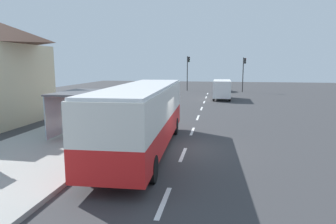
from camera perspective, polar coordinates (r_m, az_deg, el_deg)
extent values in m
cube|color=#38383A|center=(28.86, 5.91, 0.62)|extent=(56.00, 92.00, 0.04)
cube|color=#999993|center=(18.88, -16.50, -3.87)|extent=(6.20, 30.00, 0.18)
cube|color=silver|center=(9.59, -0.83, -16.80)|extent=(0.16, 2.20, 0.01)
cube|color=silver|center=(14.21, 2.87, -8.08)|extent=(0.16, 2.20, 0.01)
cube|color=silver|center=(19.02, 4.66, -3.68)|extent=(0.16, 2.20, 0.01)
cube|color=silver|center=(23.91, 5.71, -1.07)|extent=(0.16, 2.20, 0.01)
cube|color=silver|center=(28.84, 6.41, 0.65)|extent=(0.16, 2.20, 0.01)
cube|color=silver|center=(33.79, 6.90, 1.87)|extent=(0.16, 2.20, 0.01)
cube|color=silver|center=(38.75, 7.26, 2.78)|extent=(0.16, 2.20, 0.01)
cube|color=silver|center=(43.72, 7.55, 3.48)|extent=(0.16, 2.20, 0.01)
cube|color=red|center=(14.43, -4.75, -3.44)|extent=(2.90, 11.08, 1.15)
cube|color=silver|center=(14.20, -4.82, 1.68)|extent=(2.90, 11.08, 1.45)
cube|color=silver|center=(14.13, -4.86, 4.80)|extent=(2.77, 10.86, 0.12)
cube|color=black|center=(19.54, -1.41, 3.51)|extent=(2.30, 0.20, 1.22)
cube|color=black|center=(14.05, -10.08, 1.19)|extent=(0.40, 8.58, 1.10)
cylinder|color=black|center=(18.51, -5.59, -2.49)|extent=(0.32, 1.01, 1.00)
cylinder|color=black|center=(18.14, 1.39, -2.68)|extent=(0.32, 1.01, 1.00)
cylinder|color=black|center=(11.49, -14.31, -9.96)|extent=(0.32, 1.01, 1.00)
cylinder|color=black|center=(10.88, -2.99, -10.78)|extent=(0.32, 1.01, 1.00)
cube|color=white|center=(36.76, 10.23, 4.43)|extent=(2.05, 5.22, 1.96)
cube|color=black|center=(36.73, 10.24, 4.95)|extent=(2.07, 3.14, 0.44)
cylinder|color=black|center=(34.87, 11.66, 2.53)|extent=(0.23, 0.68, 0.68)
cylinder|color=black|center=(34.87, 8.70, 2.61)|extent=(0.23, 0.68, 0.68)
cylinder|color=black|center=(38.85, 11.52, 3.18)|extent=(0.23, 0.68, 0.68)
cylinder|color=black|center=(38.85, 8.86, 3.26)|extent=(0.23, 0.68, 0.68)
cube|color=#B7B7BC|center=(47.83, 10.22, 4.63)|extent=(2.01, 4.48, 0.60)
cube|color=black|center=(47.98, 10.23, 5.36)|extent=(1.70, 2.45, 0.60)
cylinder|color=black|center=(46.41, 11.33, 4.09)|extent=(0.23, 0.65, 0.64)
cylinder|color=black|center=(46.31, 9.30, 4.14)|extent=(0.23, 0.65, 0.64)
cylinder|color=black|center=(49.39, 11.06, 4.39)|extent=(0.23, 0.65, 0.64)
cylinder|color=black|center=(49.30, 9.16, 4.44)|extent=(0.23, 0.65, 0.64)
cylinder|color=orange|center=(18.45, -9.62, -2.12)|extent=(0.52, 0.52, 0.95)
cylinder|color=yellow|center=(19.10, -8.94, -1.72)|extent=(0.52, 0.52, 0.95)
cylinder|color=#2D2D2D|center=(47.33, 14.07, 6.87)|extent=(0.14, 0.14, 5.22)
cube|color=black|center=(47.32, 14.44, 9.41)|extent=(0.24, 0.28, 0.84)
sphere|color=red|center=(47.33, 14.60, 9.74)|extent=(0.16, 0.16, 0.16)
sphere|color=#3C2C03|center=(47.33, 14.59, 9.40)|extent=(0.16, 0.16, 0.16)
sphere|color=black|center=(47.33, 14.57, 9.07)|extent=(0.16, 0.16, 0.16)
cylinder|color=#2D2D2D|center=(48.25, 3.69, 7.30)|extent=(0.14, 0.14, 5.46)
cube|color=black|center=(48.21, 3.98, 9.95)|extent=(0.24, 0.28, 0.84)
sphere|color=#360606|center=(48.20, 4.13, 10.28)|extent=(0.16, 0.16, 0.16)
sphere|color=#3C2C03|center=(48.20, 4.13, 9.95)|extent=(0.16, 0.16, 0.16)
sphere|color=green|center=(48.19, 4.12, 9.62)|extent=(0.16, 0.16, 0.16)
cube|color=#4C4C51|center=(17.70, -17.04, 3.60)|extent=(1.80, 4.00, 0.10)
cube|color=#8CA5B2|center=(18.24, -19.26, -0.16)|extent=(0.06, 3.80, 2.30)
cylinder|color=#4C4C51|center=(15.80, -17.15, -1.52)|extent=(0.10, 0.10, 2.44)
cylinder|color=#4C4C51|center=(19.22, -12.08, 0.51)|extent=(0.10, 0.10, 2.44)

